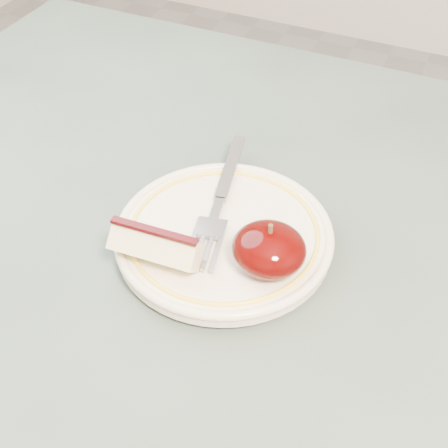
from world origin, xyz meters
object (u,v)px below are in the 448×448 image
at_px(plate, 224,235).
at_px(apple_half, 269,249).
at_px(table, 182,353).
at_px(fork, 220,200).

bearing_deg(plate, apple_half, -22.73).
height_order(table, fork, fork).
distance_m(plate, fork, 0.04).
bearing_deg(apple_half, table, -143.87).
bearing_deg(table, apple_half, 36.13).
bearing_deg(fork, apple_half, -140.49).
distance_m(table, apple_half, 0.15).
xyz_separation_m(apple_half, fork, (-0.07, 0.05, -0.01)).
xyz_separation_m(table, apple_half, (0.06, 0.05, 0.13)).
relative_size(apple_half, fork, 0.33).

